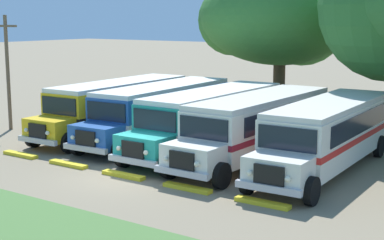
{
  "coord_description": "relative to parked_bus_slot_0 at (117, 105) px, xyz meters",
  "views": [
    {
      "loc": [
        14.96,
        -16.91,
        6.24
      ],
      "look_at": [
        0.0,
        4.82,
        1.6
      ],
      "focal_mm": 54.75,
      "sensor_mm": 36.0,
      "label": 1
    }
  ],
  "objects": [
    {
      "name": "curb_wheelstop_3",
      "position": [
        9.22,
        -6.57,
        -1.51
      ],
      "size": [
        2.0,
        0.36,
        0.15
      ],
      "primitive_type": "cube",
      "color": "yellow",
      "rests_on": "ground_plane"
    },
    {
      "name": "curb_wheelstop_0",
      "position": [
        -0.06,
        -6.57,
        -1.51
      ],
      "size": [
        2.0,
        0.36,
        0.15
      ],
      "primitive_type": "cube",
      "color": "yellow",
      "rests_on": "ground_plane"
    },
    {
      "name": "ground_plane",
      "position": [
        6.13,
        -6.59,
        -1.58
      ],
      "size": [
        220.0,
        220.0,
        0.0
      ],
      "primitive_type": "plane",
      "color": "#84755B"
    },
    {
      "name": "broad_shade_tree",
      "position": [
        4.16,
        11.81,
        4.78
      ],
      "size": [
        10.35,
        12.02,
        9.82
      ],
      "color": "brown",
      "rests_on": "ground_plane"
    },
    {
      "name": "parked_bus_slot_3",
      "position": [
        9.05,
        -0.84,
        0.0
      ],
      "size": [
        2.79,
        10.85,
        2.82
      ],
      "rotation": [
        0.0,
        0.0,
        -1.58
      ],
      "color": "silver",
      "rests_on": "ground_plane"
    },
    {
      "name": "parked_bus_slot_2",
      "position": [
        6.32,
        -0.48,
        0.0
      ],
      "size": [
        2.7,
        10.84,
        2.82
      ],
      "rotation": [
        0.0,
        0.0,
        -1.57
      ],
      "color": "teal",
      "rests_on": "ground_plane"
    },
    {
      "name": "parked_bus_slot_4",
      "position": [
        12.33,
        -0.81,
        0.0
      ],
      "size": [
        2.98,
        10.88,
        2.82
      ],
      "rotation": [
        0.0,
        0.0,
        -1.54
      ],
      "color": "silver",
      "rests_on": "ground_plane"
    },
    {
      "name": "parked_bus_slot_0",
      "position": [
        0.0,
        0.0,
        0.0
      ],
      "size": [
        2.98,
        10.88,
        2.82
      ],
      "rotation": [
        0.0,
        0.0,
        -1.54
      ],
      "color": "yellow",
      "rests_on": "ground_plane"
    },
    {
      "name": "curb_wheelstop_4",
      "position": [
        12.32,
        -6.57,
        -1.51
      ],
      "size": [
        2.0,
        0.36,
        0.15
      ],
      "primitive_type": "cube",
      "color": "yellow",
      "rests_on": "ground_plane"
    },
    {
      "name": "parked_bus_slot_1",
      "position": [
        2.96,
        0.03,
        0.0
      ],
      "size": [
        3.08,
        10.89,
        2.82
      ],
      "rotation": [
        0.0,
        0.0,
        -1.53
      ],
      "color": "#23519E",
      "rests_on": "ground_plane"
    },
    {
      "name": "curb_wheelstop_1",
      "position": [
        3.03,
        -6.57,
        -1.51
      ],
      "size": [
        2.0,
        0.36,
        0.15
      ],
      "primitive_type": "cube",
      "color": "yellow",
      "rests_on": "ground_plane"
    },
    {
      "name": "curb_wheelstop_2",
      "position": [
        6.13,
        -6.57,
        -1.51
      ],
      "size": [
        2.0,
        0.36,
        0.15
      ],
      "primitive_type": "cube",
      "color": "yellow",
      "rests_on": "ground_plane"
    },
    {
      "name": "utility_pole",
      "position": [
        -5.7,
        -2.61,
        1.85
      ],
      "size": [
        1.8,
        0.2,
        6.37
      ],
      "color": "brown",
      "rests_on": "ground_plane"
    }
  ]
}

